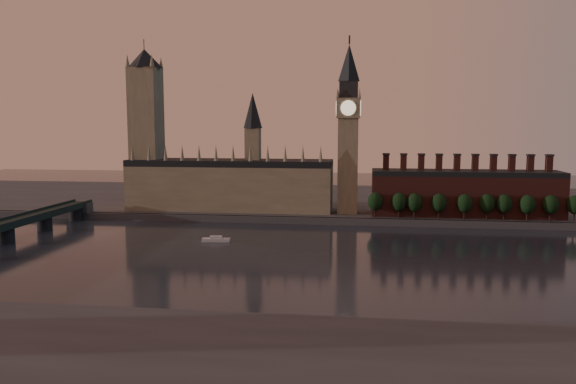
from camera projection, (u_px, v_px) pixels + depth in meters
ground at (317, 261)px, 239.95m from camera, size 900.00×900.00×0.00m
north_bank at (336, 201)px, 414.95m from camera, size 900.00×182.00×4.00m
palace_of_westminster at (231, 182)px, 358.91m from camera, size 130.00×30.30×74.00m
victoria_tower at (146, 123)px, 361.82m from camera, size 24.00×24.00×108.00m
big_ben at (348, 127)px, 340.16m from camera, size 15.00×15.00×107.00m
chimney_block at (465, 192)px, 335.63m from camera, size 110.00×25.00×37.00m
embankment_tree_0 at (375, 202)px, 327.86m from camera, size 8.60×8.60×14.88m
embankment_tree_1 at (399, 202)px, 325.99m from camera, size 8.60×8.60×14.88m
embankment_tree_2 at (414, 202)px, 324.14m from camera, size 8.60×8.60×14.88m
embankment_tree_3 at (439, 203)px, 322.66m from camera, size 8.60×8.60×14.88m
embankment_tree_4 at (465, 203)px, 320.36m from camera, size 8.60×8.60×14.88m
embankment_tree_5 at (487, 203)px, 320.47m from camera, size 8.60×8.60×14.88m
embankment_tree_6 at (504, 204)px, 319.13m from camera, size 8.60×8.60×14.88m
embankment_tree_7 at (527, 204)px, 316.13m from camera, size 8.60×8.60×14.88m
embankment_tree_8 at (551, 205)px, 315.26m from camera, size 8.60×8.60×14.88m
embankment_tree_9 at (575, 205)px, 314.29m from camera, size 8.60×8.60×14.88m
river_boat at (216, 239)px, 280.55m from camera, size 14.24×5.24×2.79m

